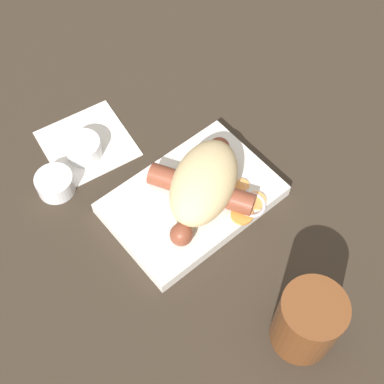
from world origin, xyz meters
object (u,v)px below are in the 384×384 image
object	(u,v)px
condiment_cup_near	(83,149)
condiment_cup_far	(55,184)
sausage	(201,189)
food_tray	(192,200)
bread_roll	(204,182)
drink_glass	(307,322)

from	to	relation	value
condiment_cup_near	condiment_cup_far	distance (m)	0.07
sausage	food_tray	bearing A→B (deg)	-33.74
bread_roll	sausage	world-z (taller)	bread_roll
condiment_cup_near	drink_glass	xyz separation A→B (m)	(-0.05, 0.41, 0.04)
food_tray	condiment_cup_far	distance (m)	0.20
condiment_cup_near	drink_glass	world-z (taller)	drink_glass
sausage	drink_glass	size ratio (longest dim) A/B	1.57
condiment_cup_near	condiment_cup_far	bearing A→B (deg)	21.84
food_tray	condiment_cup_near	xyz separation A→B (m)	(0.07, -0.17, 0.00)
drink_glass	bread_roll	bearing A→B (deg)	-98.52
sausage	drink_glass	bearing A→B (deg)	82.43
condiment_cup_far	drink_glass	size ratio (longest dim) A/B	0.53
sausage	drink_glass	world-z (taller)	drink_glass
food_tray	bread_roll	bearing A→B (deg)	148.44
condiment_cup_far	sausage	bearing A→B (deg)	133.68
bread_roll	condiment_cup_near	world-z (taller)	bread_roll
condiment_cup_near	condiment_cup_far	world-z (taller)	same
food_tray	drink_glass	distance (m)	0.24
bread_roll	sausage	size ratio (longest dim) A/B	1.01
sausage	drink_glass	xyz separation A→B (m)	(0.03, 0.23, 0.02)
food_tray	condiment_cup_near	bearing A→B (deg)	-68.16
sausage	condiment_cup_far	world-z (taller)	sausage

